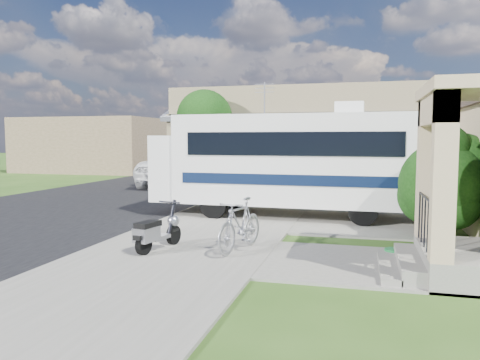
% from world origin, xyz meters
% --- Properties ---
extents(ground, '(120.00, 120.00, 0.00)m').
position_xyz_m(ground, '(0.00, 0.00, 0.00)').
color(ground, '#274813').
extents(street_slab, '(9.00, 80.00, 0.02)m').
position_xyz_m(street_slab, '(-7.50, 10.00, 0.01)').
color(street_slab, black).
rests_on(street_slab, ground).
extents(sidewalk_slab, '(4.00, 80.00, 0.06)m').
position_xyz_m(sidewalk_slab, '(-1.00, 10.00, 0.03)').
color(sidewalk_slab, slate).
rests_on(sidewalk_slab, ground).
extents(driveway_slab, '(7.00, 6.00, 0.05)m').
position_xyz_m(driveway_slab, '(1.50, 4.50, 0.03)').
color(driveway_slab, slate).
rests_on(driveway_slab, ground).
extents(walk_slab, '(4.00, 3.00, 0.05)m').
position_xyz_m(walk_slab, '(3.00, -1.00, 0.03)').
color(walk_slab, slate).
rests_on(walk_slab, ground).
extents(warehouse, '(12.50, 8.40, 5.04)m').
position_xyz_m(warehouse, '(0.00, 13.97, 1.99)').
color(warehouse, '#7C6D4D').
rests_on(warehouse, ground).
extents(distant_bldg_far, '(10.00, 8.00, 4.00)m').
position_xyz_m(distant_bldg_far, '(-17.00, 22.00, 2.00)').
color(distant_bldg_far, brown).
rests_on(distant_bldg_far, ground).
extents(distant_bldg_near, '(8.00, 7.00, 3.20)m').
position_xyz_m(distant_bldg_near, '(-15.00, 34.00, 1.60)').
color(distant_bldg_near, '#7C6D4D').
rests_on(distant_bldg_near, ground).
extents(street_tree_a, '(2.44, 2.40, 4.58)m').
position_xyz_m(street_tree_a, '(-3.70, 9.05, 3.25)').
color(street_tree_a, '#312316').
rests_on(street_tree_a, ground).
extents(street_tree_b, '(2.44, 2.40, 4.73)m').
position_xyz_m(street_tree_b, '(-3.70, 19.05, 3.39)').
color(street_tree_b, '#312316').
rests_on(street_tree_b, ground).
extents(street_tree_c, '(2.44, 2.40, 4.42)m').
position_xyz_m(street_tree_c, '(-3.70, 28.05, 3.10)').
color(street_tree_c, '#312316').
rests_on(street_tree_c, ground).
extents(motorhome, '(8.20, 2.81, 4.18)m').
position_xyz_m(motorhome, '(0.54, 4.33, 1.79)').
color(motorhome, silver).
rests_on(motorhome, ground).
extents(shrub, '(2.29, 2.19, 2.82)m').
position_xyz_m(shrub, '(4.81, 2.09, 1.44)').
color(shrub, '#312316').
rests_on(shrub, ground).
extents(scooter, '(0.65, 1.55, 1.02)m').
position_xyz_m(scooter, '(-1.42, -1.09, 0.46)').
color(scooter, black).
rests_on(scooter, ground).
extents(bicycle, '(0.94, 1.95, 1.13)m').
position_xyz_m(bicycle, '(0.33, -0.66, 0.56)').
color(bicycle, '#93949A').
rests_on(bicycle, ground).
extents(pickup_truck, '(3.19, 6.58, 1.80)m').
position_xyz_m(pickup_truck, '(-6.29, 12.77, 0.90)').
color(pickup_truck, white).
rests_on(pickup_truck, ground).
extents(van, '(3.18, 5.74, 1.57)m').
position_xyz_m(van, '(-6.57, 19.62, 0.79)').
color(van, white).
rests_on(van, ground).
extents(garden_hose, '(0.38, 0.38, 0.17)m').
position_xyz_m(garden_hose, '(3.51, -0.27, 0.09)').
color(garden_hose, '#14652C').
rests_on(garden_hose, ground).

